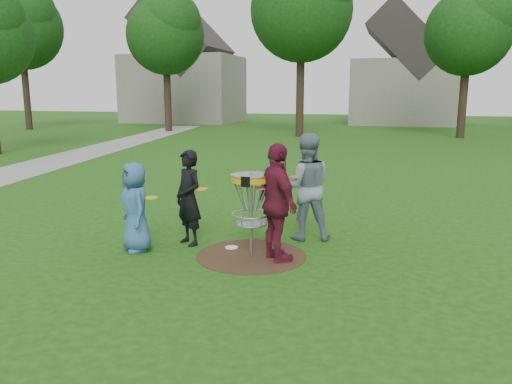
% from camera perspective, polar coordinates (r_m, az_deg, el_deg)
% --- Properties ---
extents(ground, '(100.00, 100.00, 0.00)m').
position_cam_1_polar(ground, '(8.20, -0.54, -7.27)').
color(ground, '#19470F').
rests_on(ground, ground).
extents(dirt_patch, '(1.80, 1.80, 0.01)m').
position_cam_1_polar(dirt_patch, '(8.19, -0.54, -7.25)').
color(dirt_patch, '#47331E').
rests_on(dirt_patch, ground).
extents(concrete_path, '(7.75, 39.92, 0.02)m').
position_cam_1_polar(concrete_path, '(19.80, -22.87, 2.98)').
color(concrete_path, '#9E9E99').
rests_on(concrete_path, ground).
extents(player_blue, '(0.85, 0.85, 1.50)m').
position_cam_1_polar(player_blue, '(8.50, -13.60, -1.68)').
color(player_blue, '#345E90').
rests_on(player_blue, ground).
extents(player_black, '(0.72, 0.67, 1.65)m').
position_cam_1_polar(player_black, '(8.66, -7.71, -0.67)').
color(player_black, black).
rests_on(player_black, ground).
extents(player_grey, '(1.09, 0.95, 1.91)m').
position_cam_1_polar(player_grey, '(8.93, 5.72, 0.58)').
color(player_grey, slate).
rests_on(player_grey, ground).
extents(player_maroon, '(1.05, 1.13, 1.86)m').
position_cam_1_polar(player_maroon, '(7.72, 2.44, -1.27)').
color(player_maroon, maroon).
rests_on(player_maroon, ground).
extents(disc_on_grass, '(0.22, 0.22, 0.02)m').
position_cam_1_polar(disc_on_grass, '(8.58, -2.81, -6.36)').
color(disc_on_grass, white).
rests_on(disc_on_grass, ground).
extents(disc_golf_basket, '(0.66, 0.67, 1.38)m').
position_cam_1_polar(disc_golf_basket, '(7.93, -0.56, -0.28)').
color(disc_golf_basket, '#9EA0A5').
rests_on(disc_golf_basket, ground).
extents(held_discs, '(2.42, 1.35, 0.27)m').
position_cam_1_polar(held_discs, '(8.28, -3.22, 0.50)').
color(held_discs, '#C9DE18').
rests_on(held_discs, ground).
extents(tree_row, '(51.20, 17.42, 9.90)m').
position_cam_1_polar(tree_row, '(28.42, 12.12, 18.48)').
color(tree_row, '#38281C').
rests_on(tree_row, ground).
extents(house_row, '(44.50, 10.65, 11.62)m').
position_cam_1_polar(house_row, '(40.66, 19.21, 13.01)').
color(house_row, gray).
rests_on(house_row, ground).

